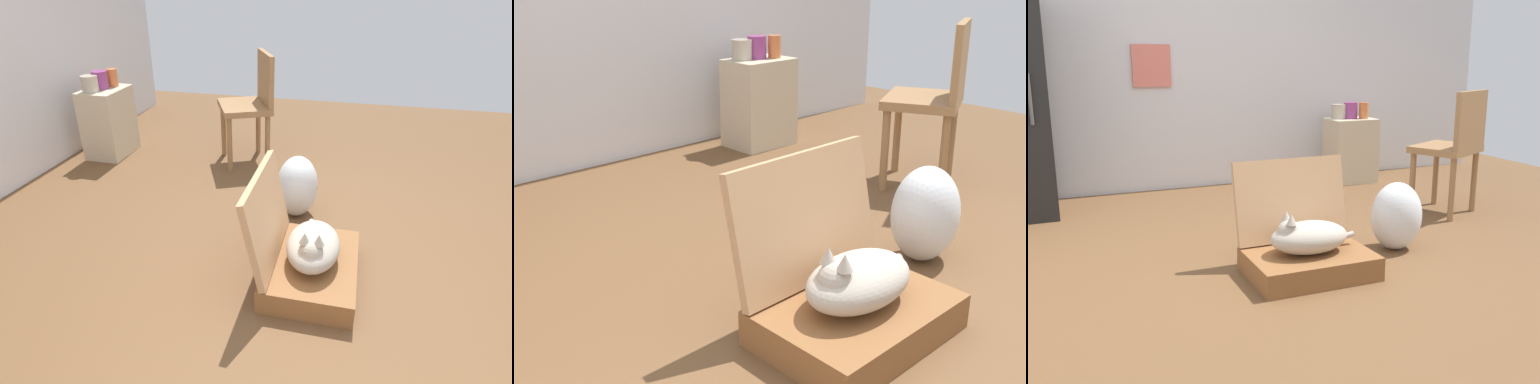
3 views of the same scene
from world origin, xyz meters
TOP-DOWN VIEW (x-y plane):
  - ground_plane at (0.00, 0.00)m, footprint 7.68×7.68m
  - suitcase_base at (0.19, -0.17)m, footprint 0.67×0.48m
  - suitcase_lid at (0.19, 0.09)m, footprint 0.67×0.14m
  - cat at (0.18, -0.17)m, footprint 0.52×0.28m
  - plastic_bag_white at (0.88, 0.02)m, footprint 0.33×0.28m
  - side_table at (1.57, 1.85)m, footprint 0.44×0.32m
  - vase_tall at (1.46, 1.90)m, footprint 0.14×0.14m
  - vase_short at (1.68, 1.81)m, footprint 0.09×0.09m
  - vase_round at (1.57, 1.87)m, footprint 0.13×0.13m
  - chair at (1.72, 0.55)m, footprint 0.59×0.56m

SIDE VIEW (x-z plane):
  - ground_plane at x=0.00m, z-range 0.00..0.00m
  - suitcase_base at x=0.19m, z-range 0.00..0.13m
  - plastic_bag_white at x=0.88m, z-range 0.00..0.42m
  - cat at x=0.18m, z-range 0.10..0.34m
  - side_table at x=1.57m, z-range 0.00..0.60m
  - suitcase_lid at x=0.19m, z-range 0.13..0.61m
  - chair at x=1.72m, z-range 0.07..1.00m
  - vase_tall at x=1.46m, z-range 0.60..0.74m
  - vase_short at x=1.68m, z-range 0.60..0.75m
  - vase_round at x=1.57m, z-range 0.60..0.75m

